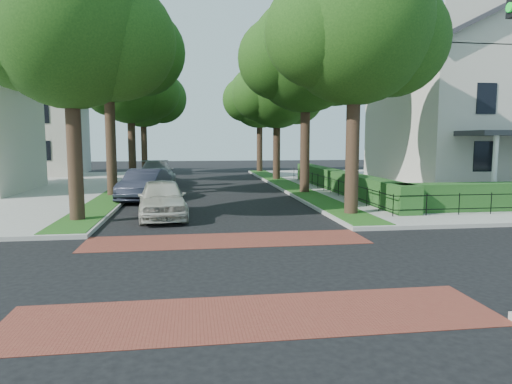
% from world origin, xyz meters
% --- Properties ---
extents(ground, '(120.00, 120.00, 0.00)m').
position_xyz_m(ground, '(0.00, 0.00, 0.00)').
color(ground, black).
rests_on(ground, ground).
extents(sidewalk_ne, '(30.00, 30.00, 0.15)m').
position_xyz_m(sidewalk_ne, '(19.50, 19.00, 0.07)').
color(sidewalk_ne, gray).
rests_on(sidewalk_ne, ground).
extents(crosswalk_far, '(9.00, 2.20, 0.01)m').
position_xyz_m(crosswalk_far, '(0.00, 3.20, 0.01)').
color(crosswalk_far, maroon).
rests_on(crosswalk_far, ground).
extents(crosswalk_near, '(9.00, 2.20, 0.01)m').
position_xyz_m(crosswalk_near, '(0.00, -3.20, 0.01)').
color(crosswalk_near, maroon).
rests_on(crosswalk_near, ground).
extents(grass_strip_ne, '(1.60, 29.80, 0.02)m').
position_xyz_m(grass_strip_ne, '(5.40, 19.10, 0.16)').
color(grass_strip_ne, '#224B15').
rests_on(grass_strip_ne, sidewalk_ne).
extents(grass_strip_nw, '(1.60, 29.80, 0.02)m').
position_xyz_m(grass_strip_nw, '(-5.40, 19.10, 0.16)').
color(grass_strip_nw, '#224B15').
rests_on(grass_strip_nw, sidewalk_nw).
extents(tree_right_near, '(7.75, 6.67, 10.66)m').
position_xyz_m(tree_right_near, '(5.60, 7.24, 7.63)').
color(tree_right_near, black).
rests_on(tree_right_near, sidewalk_ne).
extents(tree_right_mid, '(8.25, 7.09, 11.22)m').
position_xyz_m(tree_right_mid, '(5.61, 15.25, 7.99)').
color(tree_right_mid, black).
rests_on(tree_right_mid, sidewalk_ne).
extents(tree_right_far, '(7.25, 6.23, 9.74)m').
position_xyz_m(tree_right_far, '(5.60, 24.22, 6.91)').
color(tree_right_far, black).
rests_on(tree_right_far, sidewalk_ne).
extents(tree_right_back, '(7.50, 6.45, 10.20)m').
position_xyz_m(tree_right_back, '(5.60, 33.23, 7.27)').
color(tree_right_back, black).
rests_on(tree_right_back, sidewalk_ne).
extents(tree_left_near, '(7.50, 6.45, 10.20)m').
position_xyz_m(tree_left_near, '(-5.40, 7.23, 7.27)').
color(tree_left_near, black).
rests_on(tree_left_near, sidewalk_nw).
extents(tree_left_mid, '(8.00, 6.88, 11.48)m').
position_xyz_m(tree_left_mid, '(-5.39, 15.24, 8.34)').
color(tree_left_mid, black).
rests_on(tree_left_mid, sidewalk_nw).
extents(tree_left_far, '(7.00, 6.02, 9.86)m').
position_xyz_m(tree_left_far, '(-5.40, 24.22, 7.12)').
color(tree_left_far, black).
rests_on(tree_left_far, sidewalk_nw).
extents(tree_left_back, '(7.75, 6.66, 10.44)m').
position_xyz_m(tree_left_back, '(-5.40, 33.24, 7.41)').
color(tree_left_back, black).
rests_on(tree_left_back, sidewalk_nw).
extents(hedge_main_road, '(1.00, 18.00, 1.20)m').
position_xyz_m(hedge_main_road, '(7.70, 15.00, 0.75)').
color(hedge_main_road, '#19481B').
rests_on(hedge_main_road, sidewalk_ne).
extents(fence_main_road, '(0.06, 18.00, 0.90)m').
position_xyz_m(fence_main_road, '(6.90, 15.00, 0.60)').
color(fence_main_road, black).
rests_on(fence_main_road, sidewalk_ne).
extents(house_victorian, '(13.00, 13.05, 12.48)m').
position_xyz_m(house_victorian, '(17.51, 15.92, 6.02)').
color(house_victorian, beige).
rests_on(house_victorian, sidewalk_ne).
extents(house_left_far, '(10.00, 9.00, 10.14)m').
position_xyz_m(house_left_far, '(-15.49, 31.99, 5.04)').
color(house_left_far, beige).
rests_on(house_left_far, sidewalk_nw).
extents(parked_car_front, '(2.33, 4.87, 1.61)m').
position_xyz_m(parked_car_front, '(-2.32, 7.82, 0.80)').
color(parked_car_front, beige).
rests_on(parked_car_front, ground).
extents(parked_car_middle, '(2.61, 5.28, 1.67)m').
position_xyz_m(parked_car_middle, '(-3.60, 13.67, 0.83)').
color(parked_car_middle, '#1D202C').
rests_on(parked_car_middle, ground).
extents(parked_car_rear, '(3.04, 6.14, 1.72)m').
position_xyz_m(parked_car_rear, '(-3.60, 21.99, 0.86)').
color(parked_car_rear, slate).
rests_on(parked_car_rear, ground).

